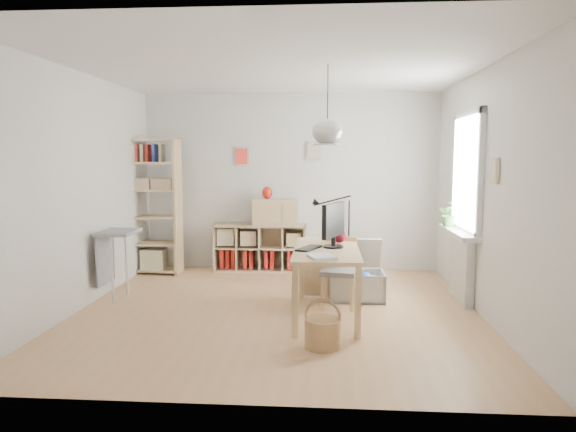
# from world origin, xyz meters

# --- Properties ---
(ground) EXTENTS (4.50, 4.50, 0.00)m
(ground) POSITION_xyz_m (0.00, 0.00, 0.00)
(ground) COLOR tan
(ground) RESTS_ON ground
(room_shell) EXTENTS (4.50, 4.50, 4.50)m
(room_shell) POSITION_xyz_m (0.55, -0.15, 2.00)
(room_shell) COLOR white
(room_shell) RESTS_ON ground
(window_unit) EXTENTS (0.07, 1.16, 1.46)m
(window_unit) POSITION_xyz_m (2.23, 0.60, 1.55)
(window_unit) COLOR white
(window_unit) RESTS_ON ground
(radiator) EXTENTS (0.10, 0.80, 0.80)m
(radiator) POSITION_xyz_m (2.19, 0.60, 0.40)
(radiator) COLOR silver
(radiator) RESTS_ON ground
(windowsill) EXTENTS (0.22, 1.20, 0.06)m
(windowsill) POSITION_xyz_m (2.14, 0.60, 0.83)
(windowsill) COLOR white
(windowsill) RESTS_ON radiator
(desk) EXTENTS (0.70, 1.50, 0.75)m
(desk) POSITION_xyz_m (0.55, -0.15, 0.66)
(desk) COLOR tan
(desk) RESTS_ON ground
(cube_shelf) EXTENTS (1.40, 0.38, 0.72)m
(cube_shelf) POSITION_xyz_m (-0.47, 2.08, 0.30)
(cube_shelf) COLOR #D6B88C
(cube_shelf) RESTS_ON ground
(tall_bookshelf) EXTENTS (0.80, 0.38, 2.00)m
(tall_bookshelf) POSITION_xyz_m (-2.04, 1.80, 1.09)
(tall_bookshelf) COLOR tan
(tall_bookshelf) RESTS_ON ground
(side_table) EXTENTS (0.40, 0.55, 0.85)m
(side_table) POSITION_xyz_m (-2.04, 0.35, 0.67)
(side_table) COLOR gray
(side_table) RESTS_ON ground
(chair) EXTENTS (0.44, 0.44, 0.80)m
(chair) POSITION_xyz_m (0.70, 0.25, 0.46)
(chair) COLOR gray
(chair) RESTS_ON ground
(wicker_basket) EXTENTS (0.33, 0.33, 0.46)m
(wicker_basket) POSITION_xyz_m (0.52, -1.11, 0.15)
(wicker_basket) COLOR #987144
(wicker_basket) RESTS_ON ground
(storage_chest) EXTENTS (0.67, 0.75, 0.71)m
(storage_chest) POSITION_xyz_m (0.93, 0.60, 0.23)
(storage_chest) COLOR silver
(storage_chest) RESTS_ON ground
(monitor) EXTENTS (0.26, 0.54, 0.49)m
(monitor) POSITION_xyz_m (0.63, -0.08, 1.02)
(monitor) COLOR black
(monitor) RESTS_ON desk
(keyboard) EXTENTS (0.29, 0.42, 0.02)m
(keyboard) POSITION_xyz_m (0.36, -0.20, 0.76)
(keyboard) COLOR black
(keyboard) RESTS_ON desk
(task_lamp) EXTENTS (0.47, 0.18, 0.51)m
(task_lamp) POSITION_xyz_m (0.59, 0.41, 1.09)
(task_lamp) COLOR black
(task_lamp) RESTS_ON desk
(yarn_ball) EXTENTS (0.15, 0.15, 0.15)m
(yarn_ball) POSITION_xyz_m (0.70, 0.26, 0.83)
(yarn_ball) COLOR #4A091B
(yarn_ball) RESTS_ON desk
(paper_tray) EXTENTS (0.32, 0.36, 0.03)m
(paper_tray) POSITION_xyz_m (0.50, -0.70, 0.76)
(paper_tray) COLOR white
(paper_tray) RESTS_ON desk
(drawer_chest) EXTENTS (0.69, 0.33, 0.39)m
(drawer_chest) POSITION_xyz_m (-0.22, 2.04, 0.91)
(drawer_chest) COLOR #D6B88C
(drawer_chest) RESTS_ON cube_shelf
(red_vase) EXTENTS (0.16, 0.16, 0.19)m
(red_vase) POSITION_xyz_m (-0.34, 2.04, 1.20)
(red_vase) COLOR maroon
(red_vase) RESTS_ON drawer_chest
(potted_plant) EXTENTS (0.32, 0.28, 0.32)m
(potted_plant) POSITION_xyz_m (2.12, 0.95, 1.02)
(potted_plant) COLOR #2F5D22
(potted_plant) RESTS_ON windowsill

